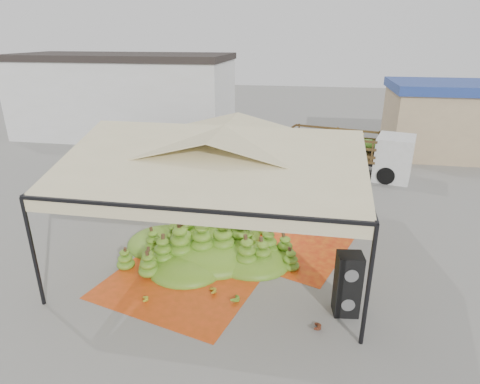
% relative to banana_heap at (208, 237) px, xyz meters
% --- Properties ---
extents(ground, '(90.00, 90.00, 0.00)m').
position_rel_banana_heap_xyz_m(ground, '(0.40, 0.76, -0.61)').
color(ground, slate).
rests_on(ground, ground).
extents(canopy_tent, '(8.10, 8.10, 4.00)m').
position_rel_banana_heap_xyz_m(canopy_tent, '(0.40, 0.76, 2.69)').
color(canopy_tent, black).
rests_on(canopy_tent, ground).
extents(building_white, '(14.30, 6.30, 5.40)m').
position_rel_banana_heap_xyz_m(building_white, '(-9.60, 14.76, 2.10)').
color(building_white, silver).
rests_on(building_white, ground).
extents(building_tan, '(6.30, 5.30, 4.10)m').
position_rel_banana_heap_xyz_m(building_tan, '(10.40, 13.76, 1.46)').
color(building_tan, tan).
rests_on(building_tan, ground).
extents(tarp_left, '(4.91, 4.77, 0.01)m').
position_rel_banana_heap_xyz_m(tarp_left, '(-0.35, -1.53, -0.61)').
color(tarp_left, '#DA4414').
rests_on(tarp_left, ground).
extents(tarp_right, '(5.25, 5.37, 0.01)m').
position_rel_banana_heap_xyz_m(tarp_right, '(2.34, 1.37, -0.61)').
color(tarp_right, orange).
rests_on(tarp_right, ground).
extents(banana_heap, '(6.77, 6.06, 1.23)m').
position_rel_banana_heap_xyz_m(banana_heap, '(0.00, 0.00, 0.00)').
color(banana_heap, '#397E1A').
rests_on(banana_heap, ground).
extents(hand_yellow_a, '(0.57, 0.52, 0.21)m').
position_rel_banana_heap_xyz_m(hand_yellow_a, '(0.56, -2.04, -0.51)').
color(hand_yellow_a, '#AE9D22').
rests_on(hand_yellow_a, ground).
extents(hand_yellow_b, '(0.50, 0.47, 0.18)m').
position_rel_banana_heap_xyz_m(hand_yellow_b, '(-1.10, -2.70, -0.52)').
color(hand_yellow_b, gold).
rests_on(hand_yellow_b, ground).
extents(hand_red_a, '(0.47, 0.39, 0.20)m').
position_rel_banana_heap_xyz_m(hand_red_a, '(3.34, -2.94, -0.51)').
color(hand_red_a, '#562313').
rests_on(hand_red_a, ground).
extents(hand_red_b, '(0.51, 0.44, 0.21)m').
position_rel_banana_heap_xyz_m(hand_red_b, '(1.79, -0.29, -0.51)').
color(hand_red_b, '#552D13').
rests_on(hand_red_b, ground).
extents(hand_green, '(0.56, 0.49, 0.22)m').
position_rel_banana_heap_xyz_m(hand_green, '(1.22, -2.22, -0.50)').
color(hand_green, '#46821B').
rests_on(hand_green, ground).
extents(hanging_bunches, '(1.74, 0.24, 0.20)m').
position_rel_banana_heap_xyz_m(hanging_bunches, '(0.99, 0.59, 2.01)').
color(hanging_bunches, '#5A851B').
rests_on(hanging_bunches, ground).
extents(speaker_stack, '(0.66, 0.60, 1.66)m').
position_rel_banana_heap_xyz_m(speaker_stack, '(4.10, -2.19, 0.22)').
color(speaker_stack, black).
rests_on(speaker_stack, ground).
extents(banana_leaves, '(0.96, 1.36, 3.70)m').
position_rel_banana_heap_xyz_m(banana_leaves, '(-1.34, 3.14, -0.61)').
color(banana_leaves, '#2F6E1D').
rests_on(banana_leaves, ground).
extents(vendor, '(0.71, 0.48, 1.92)m').
position_rel_banana_heap_xyz_m(vendor, '(0.22, 6.27, 0.35)').
color(vendor, gray).
rests_on(vendor, ground).
extents(truck_left, '(6.28, 3.71, 2.04)m').
position_rel_banana_heap_xyz_m(truck_left, '(-3.35, 7.76, 0.65)').
color(truck_left, '#52331B').
rests_on(truck_left, ground).
extents(truck_right, '(6.41, 3.56, 2.09)m').
position_rel_banana_heap_xyz_m(truck_right, '(5.03, 9.14, 0.68)').
color(truck_right, '#543C1C').
rests_on(truck_right, ground).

